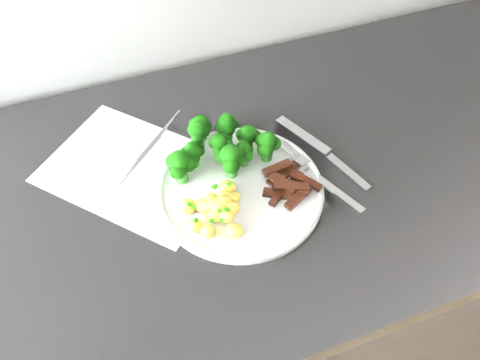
{
  "coord_description": "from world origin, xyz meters",
  "views": [
    {
      "loc": [
        -0.16,
        1.18,
        1.57
      ],
      "look_at": [
        0.01,
        1.63,
        0.97
      ],
      "focal_mm": 36.35,
      "sensor_mm": 36.0,
      "label": 1
    }
  ],
  "objects": [
    {
      "name": "recipe_paper",
      "position": [
        -0.14,
        1.74,
        0.94
      ],
      "size": [
        0.35,
        0.36,
        0.0
      ],
      "color": "white",
      "rests_on": "counter"
    },
    {
      "name": "plate",
      "position": [
        0.01,
        1.63,
        0.95
      ],
      "size": [
        0.27,
        0.27,
        0.02
      ],
      "color": "white",
      "rests_on": "counter"
    },
    {
      "name": "beef_strips",
      "position": [
        0.09,
        1.61,
        0.96
      ],
      "size": [
        0.09,
        0.1,
        0.03
      ],
      "color": "black",
      "rests_on": "plate"
    },
    {
      "name": "potatoes",
      "position": [
        -0.04,
        1.6,
        0.97
      ],
      "size": [
        0.1,
        0.1,
        0.04
      ],
      "color": "#FFE051",
      "rests_on": "plate"
    },
    {
      "name": "fork",
      "position": [
        0.14,
        1.6,
        0.96
      ],
      "size": [
        0.07,
        0.18,
        0.02
      ],
      "color": "#BCBCC1",
      "rests_on": "plate"
    },
    {
      "name": "knife",
      "position": [
        0.18,
        1.63,
        0.95
      ],
      "size": [
        0.09,
        0.2,
        0.02
      ],
      "color": "#BCBCC1",
      "rests_on": "plate"
    },
    {
      "name": "counter",
      "position": [
        0.05,
        1.66,
        0.47
      ],
      "size": [
        2.52,
        0.63,
        0.94
      ],
      "color": "black",
      "rests_on": "ground"
    },
    {
      "name": "broccoli",
      "position": [
        0.0,
        1.7,
        0.99
      ],
      "size": [
        0.19,
        0.14,
        0.07
      ],
      "color": "#24651C",
      "rests_on": "plate"
    }
  ]
}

